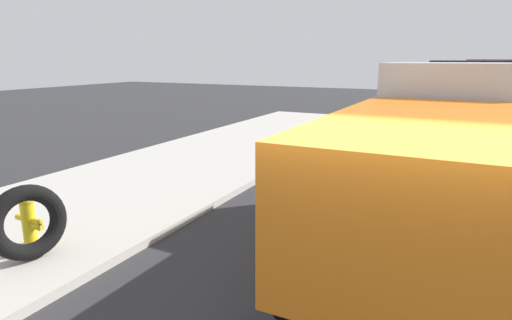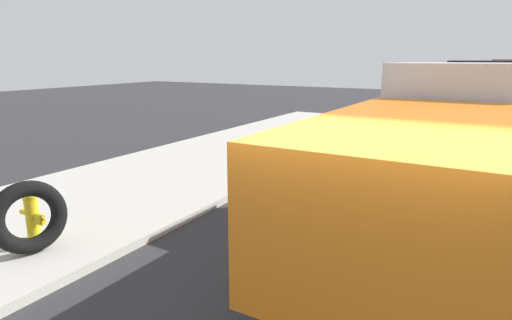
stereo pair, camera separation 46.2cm
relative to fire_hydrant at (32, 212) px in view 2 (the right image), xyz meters
The scene contains 4 objects.
fire_hydrant is the anchor object (origin of this frame).
loose_tire 0.55m from the fire_hydrant, 126.01° to the right, with size 1.13×1.13×0.25m, color black.
dump_truck_orange 6.48m from the fire_hydrant, 64.33° to the right, with size 7.02×2.84×3.00m.
dump_truck_green 16.27m from the fire_hydrant, 21.06° to the right, with size 7.10×3.04×3.00m.
Camera 2 is at (-3.79, -0.98, 3.09)m, focal length 29.87 mm.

